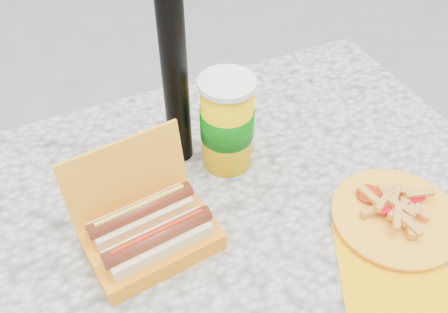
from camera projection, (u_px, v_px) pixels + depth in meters
name	position (u px, v px, depth m)	size (l,w,h in m)	color
picnic_table	(212.00, 239.00, 1.05)	(1.20, 0.80, 0.75)	beige
umbrella_pole	(169.00, 3.00, 0.83)	(0.05, 0.05, 2.20)	black
hotdog_box	(149.00, 231.00, 0.88)	(0.24, 0.20, 0.18)	#FFA61E
fries_plate	(395.00, 219.00, 0.93)	(0.32, 0.33, 0.05)	#FBAC00
soda_cup	(227.00, 123.00, 0.99)	(0.11, 0.11, 0.21)	#FFC500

